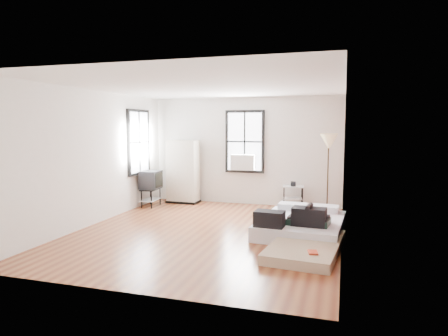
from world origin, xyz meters
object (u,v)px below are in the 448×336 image
(wardrobe, at_px, (183,172))
(tv_stand, at_px, (151,181))
(mattress_main, at_px, (301,223))
(floor_lamp, at_px, (329,145))
(mattress_bare, at_px, (307,240))
(side_table, at_px, (293,191))

(wardrobe, distance_m, tv_stand, 0.95)
(mattress_main, bearing_deg, floor_lamp, 82.17)
(mattress_main, bearing_deg, mattress_bare, -74.07)
(mattress_bare, xyz_separation_m, tv_stand, (-4.16, 2.42, 0.52))
(wardrobe, xyz_separation_m, side_table, (2.93, 0.07, -0.38))
(side_table, relative_size, tv_stand, 0.73)
(mattress_main, height_order, floor_lamp, floor_lamp)
(mattress_main, xyz_separation_m, floor_lamp, (0.41, 1.97, 1.43))
(mattress_main, relative_size, mattress_bare, 1.04)
(side_table, height_order, tv_stand, tv_stand)
(tv_stand, bearing_deg, floor_lamp, 3.68)
(mattress_main, height_order, wardrobe, wardrobe)
(mattress_main, xyz_separation_m, wardrobe, (-3.36, 2.19, 0.65))
(tv_stand, bearing_deg, wardrobe, 47.58)
(floor_lamp, xyz_separation_m, tv_stand, (-4.36, -0.49, -0.96))
(mattress_main, bearing_deg, tv_stand, 163.42)
(mattress_bare, height_order, wardrobe, wardrobe)
(tv_stand, bearing_deg, mattress_main, -23.18)
(side_table, xyz_separation_m, floor_lamp, (0.84, -0.30, 1.16))
(mattress_main, xyz_separation_m, mattress_bare, (0.20, -0.94, -0.05))
(wardrobe, bearing_deg, tv_stand, -128.32)
(side_table, bearing_deg, tv_stand, -167.42)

